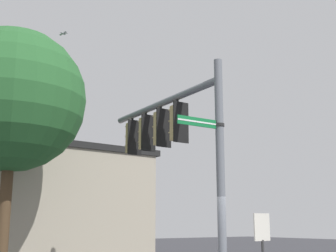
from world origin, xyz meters
TOP-DOWN VIEW (x-y plane):
  - signal_pole at (0.00, 0.00)m, footprint 0.22×0.22m
  - mast_arm at (0.10, 2.87)m, footprint 0.41×5.76m
  - traffic_light_nearest_pole at (0.07, 1.97)m, footprint 0.54×0.49m
  - traffic_light_mid_inner at (0.10, 2.92)m, footprint 0.54×0.49m
  - traffic_light_mid_outer at (0.14, 3.86)m, footprint 0.54×0.49m
  - traffic_light_arm_end at (0.17, 4.81)m, footprint 0.54×0.49m
  - street_name_sign at (-0.44, 0.01)m, footprint 1.43×0.26m
  - bird_flying at (-1.62, 7.16)m, footprint 0.25×0.39m
  - storefront_building at (-0.72, 12.66)m, footprint 11.51×6.53m
  - tree_by_storefront at (-3.29, 7.36)m, footprint 5.19×5.19m
  - historical_marker at (2.01, 0.61)m, footprint 0.60×0.08m

SIDE VIEW (x-z plane):
  - historical_marker at x=2.01m, z-range 0.34..2.47m
  - storefront_building at x=-0.72m, z-range 0.01..5.50m
  - signal_pole at x=0.00m, z-range 0.00..6.11m
  - street_name_sign at x=-0.44m, z-range 4.22..4.44m
  - traffic_light_nearest_pole at x=0.07m, z-range 4.10..5.42m
  - traffic_light_mid_inner at x=0.10m, z-range 4.10..5.42m
  - traffic_light_mid_outer at x=0.14m, z-range 4.10..5.42m
  - traffic_light_arm_end at x=0.17m, z-range 4.10..5.42m
  - mast_arm at x=0.10m, z-range 5.46..5.67m
  - tree_by_storefront at x=-3.29m, z-range 1.78..10.56m
  - bird_flying at x=-1.62m, z-range 9.01..9.13m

